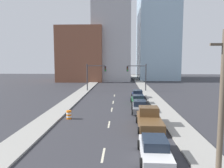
{
  "coord_description": "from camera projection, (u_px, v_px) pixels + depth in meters",
  "views": [
    {
      "loc": [
        1.22,
        -6.08,
        6.55
      ],
      "look_at": [
        -0.45,
        34.21,
        2.2
      ],
      "focal_mm": 35.0,
      "sensor_mm": 36.0,
      "label": 1
    }
  ],
  "objects": [
    {
      "name": "sidewalk_left",
      "position": [
        88.0,
        87.0,
        53.49
      ],
      "size": [
        2.6,
        93.46,
        0.17
      ],
      "color": "#9E9B93",
      "rests_on": "ground"
    },
    {
      "name": "sidewalk_right",
      "position": [
        144.0,
        87.0,
        52.92
      ],
      "size": [
        2.6,
        93.46,
        0.17
      ],
      "color": "#9E9B93",
      "rests_on": "ground"
    },
    {
      "name": "lane_stripe_at_8m",
      "position": [
        103.0,
        155.0,
        15.2
      ],
      "size": [
        0.16,
        2.4,
        0.01
      ],
      "primitive_type": "cube",
      "color": "beige",
      "rests_on": "ground"
    },
    {
      "name": "lane_stripe_at_16m",
      "position": [
        109.0,
        124.0,
        22.47
      ],
      "size": [
        0.16,
        2.4,
        0.01
      ],
      "primitive_type": "cube",
      "color": "beige",
      "rests_on": "ground"
    },
    {
      "name": "lane_stripe_at_23m",
      "position": [
        112.0,
        110.0,
        29.24
      ],
      "size": [
        0.16,
        2.4,
        0.01
      ],
      "primitive_type": "cube",
      "color": "beige",
      "rests_on": "ground"
    },
    {
      "name": "lane_stripe_at_28m",
      "position": [
        113.0,
        102.0,
        34.33
      ],
      "size": [
        0.16,
        2.4,
        0.01
      ],
      "primitive_type": "cube",
      "color": "beige",
      "rests_on": "ground"
    },
    {
      "name": "lane_stripe_at_34m",
      "position": [
        114.0,
        95.0,
        40.98
      ],
      "size": [
        0.16,
        2.4,
        0.01
      ],
      "primitive_type": "cube",
      "color": "beige",
      "rests_on": "ground"
    },
    {
      "name": "building_brick_left",
      "position": [
        83.0,
        55.0,
        71.78
      ],
      "size": [
        14.0,
        16.0,
        16.92
      ],
      "color": "brown",
      "rests_on": "ground"
    },
    {
      "name": "building_office_center",
      "position": [
        112.0,
        42.0,
        74.88
      ],
      "size": [
        12.0,
        20.0,
        25.73
      ],
      "color": "#A8A8AD",
      "rests_on": "ground"
    },
    {
      "name": "building_glass_right",
      "position": [
        156.0,
        34.0,
        77.86
      ],
      "size": [
        13.0,
        20.0,
        32.18
      ],
      "color": "#99B7CC",
      "rests_on": "ground"
    },
    {
      "name": "traffic_signal_left",
      "position": [
        93.0,
        74.0,
        46.47
      ],
      "size": [
        4.19,
        0.35,
        5.83
      ],
      "color": "#38383D",
      "rests_on": "ground"
    },
    {
      "name": "traffic_signal_right",
      "position": [
        140.0,
        74.0,
        46.05
      ],
      "size": [
        4.19,
        0.35,
        5.83
      ],
      "color": "#38383D",
      "rests_on": "ground"
    },
    {
      "name": "utility_pole_right_near",
      "position": [
        222.0,
        103.0,
        12.05
      ],
      "size": [
        1.6,
        0.32,
        8.21
      ],
      "color": "brown",
      "rests_on": "ground"
    },
    {
      "name": "traffic_barrel",
      "position": [
        69.0,
        115.0,
        24.54
      ],
      "size": [
        0.56,
        0.56,
        0.95
      ],
      "color": "orange",
      "rests_on": "ground"
    },
    {
      "name": "sedan_white",
      "position": [
        155.0,
        149.0,
        14.58
      ],
      "size": [
        2.22,
        4.82,
        1.42
      ],
      "rotation": [
        0.0,
        0.0,
        -0.03
      ],
      "color": "silver",
      "rests_on": "ground"
    },
    {
      "name": "pickup_truck_brown",
      "position": [
        149.0,
        120.0,
        21.27
      ],
      "size": [
        2.51,
        5.65,
        1.94
      ],
      "rotation": [
        0.0,
        0.0,
        -0.02
      ],
      "color": "brown",
      "rests_on": "ground"
    },
    {
      "name": "sedan_gray",
      "position": [
        139.0,
        107.0,
        27.68
      ],
      "size": [
        2.14,
        4.77,
        1.53
      ],
      "rotation": [
        0.0,
        0.0,
        -0.04
      ],
      "color": "slate",
      "rests_on": "ground"
    },
    {
      "name": "sedan_green",
      "position": [
        138.0,
        100.0,
        32.98
      ],
      "size": [
        2.16,
        4.32,
        1.37
      ],
      "rotation": [
        0.0,
        0.0,
        0.01
      ],
      "color": "#1E6033",
      "rests_on": "ground"
    },
    {
      "name": "sedan_navy",
      "position": [
        138.0,
        95.0,
        38.02
      ],
      "size": [
        2.09,
        4.25,
        1.42
      ],
      "rotation": [
        0.0,
        0.0,
        -0.01
      ],
      "color": "#141E47",
      "rests_on": "ground"
    }
  ]
}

